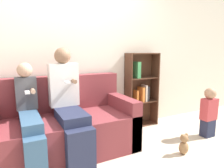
# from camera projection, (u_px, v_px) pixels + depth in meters

# --- Properties ---
(ground_plane) EXTENTS (14.00, 14.00, 0.00)m
(ground_plane) POSITION_uv_depth(u_px,v_px,m) (99.00, 167.00, 2.26)
(ground_plane) COLOR beige
(back_wall) EXTENTS (10.00, 0.06, 2.55)m
(back_wall) POSITION_uv_depth(u_px,v_px,m) (71.00, 52.00, 2.92)
(back_wall) COLOR silver
(back_wall) RESTS_ON ground_plane
(couch) EXTENTS (1.76, 0.86, 0.96)m
(couch) POSITION_uv_depth(u_px,v_px,m) (64.00, 128.00, 2.55)
(couch) COLOR maroon
(couch) RESTS_ON ground_plane
(adult_seated) EXTENTS (0.36, 0.80, 1.34)m
(adult_seated) POSITION_uv_depth(u_px,v_px,m) (69.00, 102.00, 2.41)
(adult_seated) COLOR #232842
(adult_seated) RESTS_ON ground_plane
(child_seated) EXTENTS (0.24, 0.82, 1.16)m
(child_seated) POSITION_uv_depth(u_px,v_px,m) (30.00, 116.00, 2.18)
(child_seated) COLOR #335170
(child_seated) RESTS_ON ground_plane
(toddler_standing) EXTENTS (0.23, 0.17, 0.75)m
(toddler_standing) POSITION_uv_depth(u_px,v_px,m) (209.00, 112.00, 3.01)
(toddler_standing) COLOR #232842
(toddler_standing) RESTS_ON ground_plane
(bookshelf) EXTENTS (0.57, 0.23, 1.26)m
(bookshelf) POSITION_uv_depth(u_px,v_px,m) (140.00, 89.00, 3.45)
(bookshelf) COLOR #4C2D1E
(bookshelf) RESTS_ON ground_plane
(teddy_bear) EXTENTS (0.13, 0.11, 0.27)m
(teddy_bear) POSITION_uv_depth(u_px,v_px,m) (184.00, 144.00, 2.52)
(teddy_bear) COLOR #936B47
(teddy_bear) RESTS_ON ground_plane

